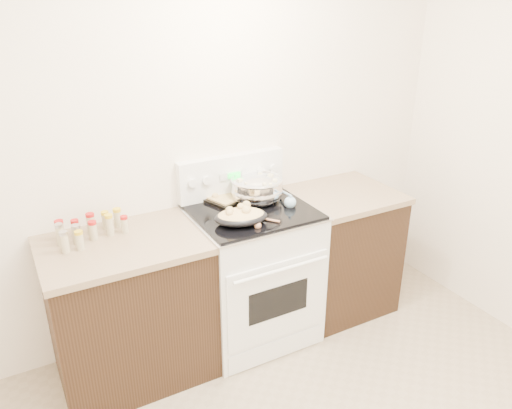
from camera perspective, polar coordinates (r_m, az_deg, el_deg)
room_shell at (r=1.61m, az=12.49°, el=3.61°), size 4.10×3.60×2.75m
counter_left at (r=3.16m, az=-14.15°, el=-11.51°), size 0.93×0.67×0.92m
counter_right at (r=3.76m, az=9.42°, el=-5.11°), size 0.73×0.67×0.92m
kitchen_range at (r=3.38m, az=-0.45°, el=-7.63°), size 0.78×0.73×1.22m
mixing_bowl at (r=3.28m, az=0.10°, el=1.74°), size 0.36×0.36×0.20m
roasting_pan at (r=2.97m, az=-1.74°, el=-1.30°), size 0.36×0.29×0.12m
baking_sheet at (r=3.39m, az=-2.69°, el=1.32°), size 0.51×0.43×0.06m
wooden_spoon at (r=2.97m, az=0.33°, el=-2.11°), size 0.17×0.21×0.04m
blue_ladle at (r=3.22m, az=3.85°, el=0.38°), size 0.10×0.27×0.10m
spice_jars at (r=3.00m, az=-18.69°, el=-2.66°), size 0.40×0.24×0.13m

